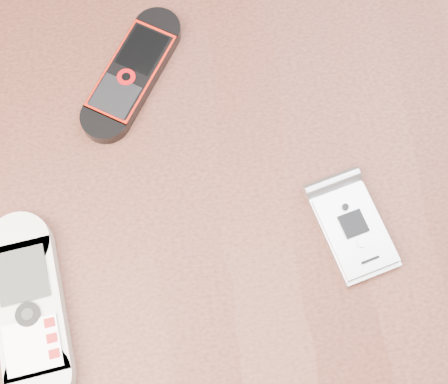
{
  "coord_description": "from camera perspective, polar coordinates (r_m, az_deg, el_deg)",
  "views": [
    {
      "loc": [
        -0.01,
        -0.15,
        1.22
      ],
      "look_at": [
        0.01,
        0.0,
        0.76
      ],
      "focal_mm": 50.0,
      "sensor_mm": 36.0,
      "label": 1
    }
  ],
  "objects": [
    {
      "name": "table",
      "position": [
        0.6,
        -0.48,
        -3.54
      ],
      "size": [
        1.2,
        0.8,
        0.75
      ],
      "color": "black",
      "rests_on": "ground"
    },
    {
      "name": "ground",
      "position": [
        1.23,
        -0.24,
        -11.21
      ],
      "size": [
        4.0,
        4.0,
        0.0
      ],
      "primitive_type": "plane",
      "color": "#472B19",
      "rests_on": "ground"
    },
    {
      "name": "nokia_white",
      "position": [
        0.49,
        -17.32,
        -10.11
      ],
      "size": [
        0.06,
        0.15,
        0.02
      ],
      "primitive_type": "cube",
      "rotation": [
        0.0,
        0.0,
        0.11
      ],
      "color": "silver",
      "rests_on": "table"
    },
    {
      "name": "nokia_black_red",
      "position": [
        0.54,
        -8.41,
        10.69
      ],
      "size": [
        0.11,
        0.13,
        0.01
      ],
      "primitive_type": "cube",
      "rotation": [
        0.0,
        0.0,
        -0.57
      ],
      "color": "black",
      "rests_on": "table"
    },
    {
      "name": "motorola_razr",
      "position": [
        0.49,
        11.72,
        -3.31
      ],
      "size": [
        0.07,
        0.1,
        0.01
      ],
      "primitive_type": "cube",
      "rotation": [
        0.0,
        0.0,
        0.24
      ],
      "color": "silver",
      "rests_on": "table"
    }
  ]
}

